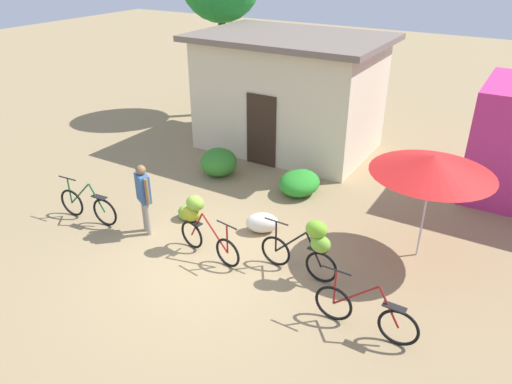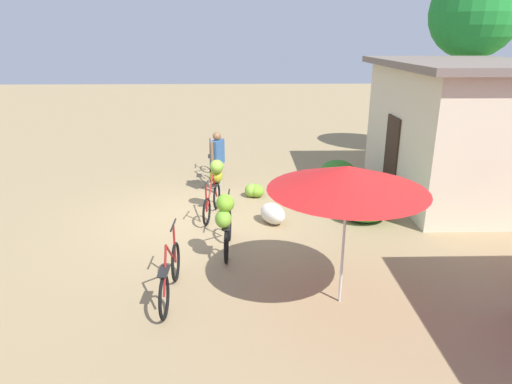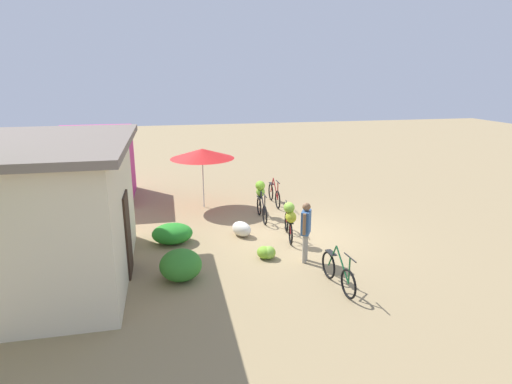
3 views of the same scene
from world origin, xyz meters
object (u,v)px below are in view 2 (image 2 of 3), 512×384
(bicycle_near_pile, at_px, (215,182))
(bicycle_leftmost, at_px, (211,164))
(market_umbrella, at_px, (348,178))
(bicycle_center_loaded, at_px, (226,219))
(banana_pile_on_ground, at_px, (253,190))
(produce_sack, at_px, (273,214))
(person_vendor, at_px, (217,156))
(tree_behind_building, at_px, (475,14))
(bicycle_by_shop, at_px, (170,276))
(building_low, at_px, (459,129))

(bicycle_near_pile, bearing_deg, bicycle_leftmost, -174.00)
(market_umbrella, height_order, bicycle_leftmost, market_umbrella)
(bicycle_center_loaded, relative_size, banana_pile_on_ground, 2.67)
(produce_sack, distance_m, person_vendor, 2.58)
(market_umbrella, bearing_deg, bicycle_leftmost, -160.04)
(tree_behind_building, distance_m, bicycle_by_shop, 12.25)
(bicycle_near_pile, relative_size, produce_sack, 2.27)
(produce_sack, bearing_deg, bicycle_by_shop, -31.13)
(bicycle_near_pile, height_order, produce_sack, bicycle_near_pile)
(building_low, relative_size, market_umbrella, 2.35)
(market_umbrella, distance_m, produce_sack, 3.67)
(market_umbrella, distance_m, banana_pile_on_ground, 5.31)
(bicycle_leftmost, bearing_deg, produce_sack, 23.88)
(building_low, xyz_separation_m, bicycle_leftmost, (-1.75, -6.28, -1.32))
(building_low, xyz_separation_m, tree_behind_building, (-3.47, 1.65, 2.79))
(produce_sack, bearing_deg, building_low, 111.28)
(bicycle_by_shop, xyz_separation_m, produce_sack, (-2.91, 1.76, -0.14))
(bicycle_near_pile, distance_m, person_vendor, 1.43)
(building_low, xyz_separation_m, produce_sack, (1.83, -4.69, -1.46))
(bicycle_center_loaded, relative_size, bicycle_by_shop, 0.92)
(produce_sack, height_order, person_vendor, person_vendor)
(bicycle_near_pile, xyz_separation_m, person_vendor, (-1.41, -0.01, 0.25))
(bicycle_by_shop, bearing_deg, bicycle_leftmost, 178.45)
(building_low, xyz_separation_m, bicycle_by_shop, (4.74, -6.45, -1.32))
(building_low, bearing_deg, market_umbrella, -37.96)
(bicycle_near_pile, bearing_deg, produce_sack, 61.49)
(bicycle_by_shop, relative_size, banana_pile_on_ground, 2.90)
(bicycle_by_shop, relative_size, person_vendor, 1.09)
(banana_pile_on_ground, bearing_deg, market_umbrella, 14.29)
(person_vendor, bearing_deg, bicycle_near_pile, 0.49)
(bicycle_center_loaded, distance_m, produce_sack, 1.90)
(building_low, height_order, bicycle_center_loaded, building_low)
(tree_behind_building, relative_size, bicycle_center_loaded, 3.66)
(bicycle_leftmost, relative_size, produce_sack, 2.32)
(market_umbrella, bearing_deg, bicycle_by_shop, -94.29)
(bicycle_leftmost, distance_m, bicycle_center_loaded, 5.19)
(tree_behind_building, height_order, bicycle_leftmost, tree_behind_building)
(bicycle_leftmost, bearing_deg, bicycle_center_loaded, 7.07)
(bicycle_leftmost, bearing_deg, tree_behind_building, 102.30)
(bicycle_by_shop, xyz_separation_m, banana_pile_on_ground, (-4.63, 1.37, -0.20))
(bicycle_by_shop, distance_m, person_vendor, 5.07)
(tree_behind_building, distance_m, market_umbrella, 10.35)
(tree_behind_building, bearing_deg, banana_pile_on_ground, -61.98)
(market_umbrella, distance_m, bicycle_by_shop, 3.07)
(bicycle_near_pile, bearing_deg, market_umbrella, 29.19)
(building_low, distance_m, bicycle_near_pile, 6.16)
(tree_behind_building, xyz_separation_m, bicycle_by_shop, (8.22, -8.10, -4.11))
(bicycle_center_loaded, height_order, person_vendor, person_vendor)
(bicycle_by_shop, height_order, produce_sack, bicycle_by_shop)
(market_umbrella, relative_size, bicycle_leftmost, 1.40)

